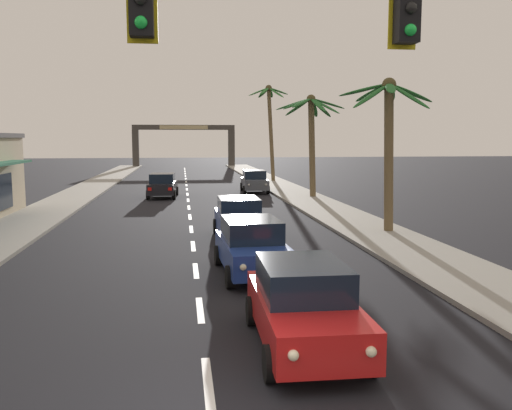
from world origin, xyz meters
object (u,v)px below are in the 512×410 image
Objects in this scene: palm_right_third at (311,124)px; sedan_third_in_queue at (252,246)px; traffic_signal_mast at (411,59)px; sedan_parked_nearest_kerb at (254,181)px; sedan_lead_at_stop_bar at (303,305)px; town_gateway_arch at (184,139)px; palm_right_second at (388,124)px; sedan_fifth_in_queue at (239,218)px; palm_right_farthest at (270,115)px; sedan_oncoming_far at (163,185)px.

sedan_third_in_queue is at bearing -108.17° from palm_right_third.
traffic_signal_mast is 33.56m from sedan_parked_nearest_kerb.
town_gateway_arch is at bearing 91.59° from sedan_lead_at_stop_bar.
palm_right_second is at bearing -90.28° from palm_right_third.
traffic_signal_mast is at bearing -110.13° from palm_right_second.
traffic_signal_mast reaches higher than sedan_third_in_queue.
palm_right_third is at bearing -55.26° from sedan_parked_nearest_kerb.
palm_right_third reaches higher than sedan_fifth_in_queue.
town_gateway_arch reaches higher than sedan_fifth_in_queue.
town_gateway_arch is (-7.79, 29.27, -2.26)m from palm_right_farthest.
palm_right_third is (6.65, 20.26, 4.20)m from sedan_third_in_queue.
sedan_third_in_queue is 0.50× the size of palm_right_farthest.
town_gateway_arch is (1.71, 41.46, 3.08)m from sedan_oncoming_far.
palm_right_second reaches higher than sedan_oncoming_far.
palm_right_farthest reaches higher than sedan_parked_nearest_kerb.
sedan_fifth_in_queue is at bearing 87.75° from sedan_third_in_queue.
palm_right_farthest reaches higher than sedan_fifth_in_queue.
town_gateway_arch is at bearing 100.86° from palm_right_third.
town_gateway_arch is at bearing 98.18° from palm_right_second.
palm_right_third is at bearing -87.82° from palm_right_farthest.
town_gateway_arch reaches higher than sedan_third_in_queue.
sedan_fifth_in_queue is at bearing 94.22° from traffic_signal_mast.
traffic_signal_mast is 0.80× the size of town_gateway_arch.
palm_right_third is 44.21m from town_gateway_arch.
palm_right_second is (5.31, 14.49, -0.54)m from traffic_signal_mast.
palm_right_third is 0.78× the size of palm_right_farthest.
traffic_signal_mast reaches higher than sedan_fifth_in_queue.
palm_right_third is (0.07, 14.03, 0.38)m from palm_right_second.
traffic_signal_mast is 2.60× the size of sedan_lead_at_stop_bar.
sedan_oncoming_far and sedan_parked_nearest_kerb have the same top height.
palm_right_third is (6.39, 26.14, 4.20)m from sedan_lead_at_stop_bar.
sedan_fifth_in_queue is 7.42m from palm_right_second.
palm_right_second is at bearing 43.44° from sedan_third_in_queue.
sedan_third_in_queue is 0.68× the size of palm_right_second.
palm_right_farthest is (5.88, 28.52, 5.35)m from sedan_fifth_in_queue.
sedan_third_in_queue is 25.18m from sedan_parked_nearest_kerb.
sedan_parked_nearest_kerb is (3.14, 30.82, 0.00)m from sedan_lead_at_stop_bar.
sedan_lead_at_stop_bar and sedan_fifth_in_queue have the same top height.
palm_right_second is 28.21m from palm_right_farthest.
town_gateway_arch is (-2.95, 71.92, -1.28)m from traffic_signal_mast.
sedan_lead_at_stop_bar is 0.68× the size of palm_right_second.
sedan_parked_nearest_kerb is 11.19m from palm_right_farthest.
sedan_fifth_in_queue is 0.64× the size of palm_right_third.
palm_right_third reaches higher than sedan_parked_nearest_kerb.
sedan_third_in_queue is at bearing -88.49° from town_gateway_arch.
sedan_third_in_queue is 1.00× the size of sedan_oncoming_far.
sedan_lead_at_stop_bar is 14.18m from palm_right_second.
palm_right_second is at bearing 3.24° from sedan_fifth_in_queue.
sedan_lead_at_stop_bar is 0.64× the size of palm_right_third.
sedan_oncoming_far is 1.01× the size of sedan_parked_nearest_kerb.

